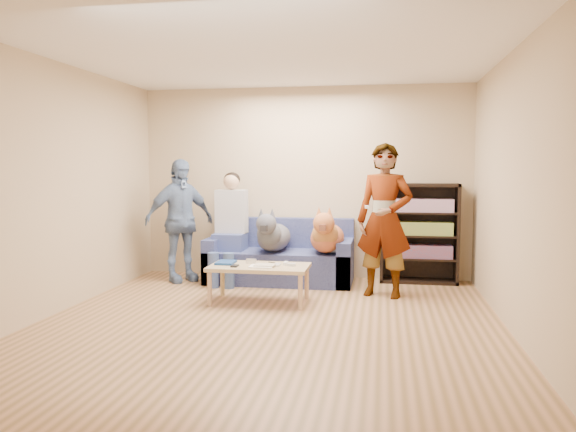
% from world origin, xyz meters
% --- Properties ---
extents(ground, '(5.00, 5.00, 0.00)m').
position_xyz_m(ground, '(0.00, 0.00, 0.00)').
color(ground, olive).
rests_on(ground, ground).
extents(ceiling, '(5.00, 5.00, 0.00)m').
position_xyz_m(ceiling, '(0.00, 0.00, 2.60)').
color(ceiling, white).
rests_on(ceiling, ground).
extents(wall_back, '(4.50, 0.00, 4.50)m').
position_xyz_m(wall_back, '(0.00, 2.50, 1.30)').
color(wall_back, tan).
rests_on(wall_back, ground).
extents(wall_front, '(4.50, 0.00, 4.50)m').
position_xyz_m(wall_front, '(0.00, -2.50, 1.30)').
color(wall_front, tan).
rests_on(wall_front, ground).
extents(wall_left, '(0.00, 5.00, 5.00)m').
position_xyz_m(wall_left, '(-2.25, 0.00, 1.30)').
color(wall_left, tan).
rests_on(wall_left, ground).
extents(wall_right, '(0.00, 5.00, 5.00)m').
position_xyz_m(wall_right, '(2.25, 0.00, 1.30)').
color(wall_right, tan).
rests_on(wall_right, ground).
extents(blanket, '(0.36, 0.31, 0.13)m').
position_xyz_m(blanket, '(0.46, 1.88, 0.49)').
color(blanket, '#B1B1B7').
rests_on(blanket, sofa).
extents(person_standing_right, '(0.74, 0.59, 1.79)m').
position_xyz_m(person_standing_right, '(1.10, 1.44, 0.90)').
color(person_standing_right, gray).
rests_on(person_standing_right, ground).
extents(person_standing_left, '(0.95, 0.95, 1.62)m').
position_xyz_m(person_standing_left, '(-1.57, 1.88, 0.81)').
color(person_standing_left, '#79A0C2').
rests_on(person_standing_left, ground).
extents(held_controller, '(0.05, 0.12, 0.03)m').
position_xyz_m(held_controller, '(0.90, 1.24, 1.06)').
color(held_controller, white).
rests_on(held_controller, person_standing_right).
extents(notebook_blue, '(0.20, 0.26, 0.03)m').
position_xyz_m(notebook_blue, '(-0.67, 0.94, 0.43)').
color(notebook_blue, navy).
rests_on(notebook_blue, coffee_table).
extents(papers, '(0.26, 0.20, 0.02)m').
position_xyz_m(papers, '(-0.22, 0.79, 0.43)').
color(papers, white).
rests_on(papers, coffee_table).
extents(magazine, '(0.22, 0.17, 0.01)m').
position_xyz_m(magazine, '(-0.19, 0.81, 0.44)').
color(magazine, '#BAAC94').
rests_on(magazine, coffee_table).
extents(camera_silver, '(0.11, 0.06, 0.05)m').
position_xyz_m(camera_silver, '(-0.39, 1.01, 0.45)').
color(camera_silver, silver).
rests_on(camera_silver, coffee_table).
extents(controller_a, '(0.04, 0.13, 0.03)m').
position_xyz_m(controller_a, '(0.01, 0.99, 0.43)').
color(controller_a, white).
rests_on(controller_a, coffee_table).
extents(controller_b, '(0.09, 0.06, 0.03)m').
position_xyz_m(controller_b, '(0.09, 0.91, 0.43)').
color(controller_b, silver).
rests_on(controller_b, coffee_table).
extents(headphone_cup_a, '(0.07, 0.07, 0.02)m').
position_xyz_m(headphone_cup_a, '(-0.07, 0.87, 0.43)').
color(headphone_cup_a, silver).
rests_on(headphone_cup_a, coffee_table).
extents(headphone_cup_b, '(0.07, 0.07, 0.02)m').
position_xyz_m(headphone_cup_b, '(-0.07, 0.95, 0.43)').
color(headphone_cup_b, silver).
rests_on(headphone_cup_b, coffee_table).
extents(pen_orange, '(0.13, 0.06, 0.01)m').
position_xyz_m(pen_orange, '(-0.29, 0.73, 0.42)').
color(pen_orange, orange).
rests_on(pen_orange, coffee_table).
extents(pen_black, '(0.13, 0.08, 0.01)m').
position_xyz_m(pen_black, '(-0.15, 1.07, 0.42)').
color(pen_black, black).
rests_on(pen_black, coffee_table).
extents(wallet, '(0.07, 0.12, 0.02)m').
position_xyz_m(wallet, '(-0.52, 0.77, 0.43)').
color(wallet, black).
rests_on(wallet, coffee_table).
extents(sofa, '(1.90, 0.85, 0.82)m').
position_xyz_m(sofa, '(-0.25, 2.10, 0.28)').
color(sofa, '#515B93').
rests_on(sofa, ground).
extents(person_seated, '(0.40, 0.73, 1.47)m').
position_xyz_m(person_seated, '(-0.91, 1.97, 0.77)').
color(person_seated, '#435093').
rests_on(person_seated, sofa).
extents(dog_gray, '(0.41, 1.25, 0.59)m').
position_xyz_m(dog_gray, '(-0.31, 1.87, 0.64)').
color(dog_gray, '#53555E').
rests_on(dog_gray, sofa).
extents(dog_tan, '(0.43, 1.17, 0.62)m').
position_xyz_m(dog_tan, '(0.38, 1.87, 0.65)').
color(dog_tan, '#C5643C').
rests_on(dog_tan, sofa).
extents(coffee_table, '(1.10, 0.60, 0.42)m').
position_xyz_m(coffee_table, '(-0.27, 0.89, 0.37)').
color(coffee_table, tan).
rests_on(coffee_table, ground).
extents(bookshelf, '(1.00, 0.34, 1.30)m').
position_xyz_m(bookshelf, '(1.55, 2.33, 0.68)').
color(bookshelf, black).
rests_on(bookshelf, ground).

